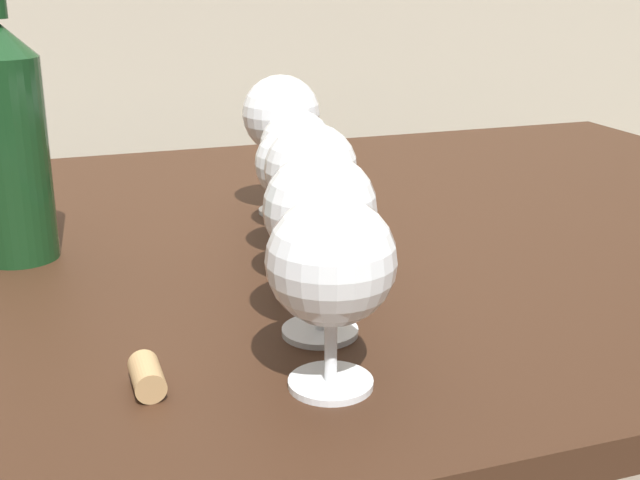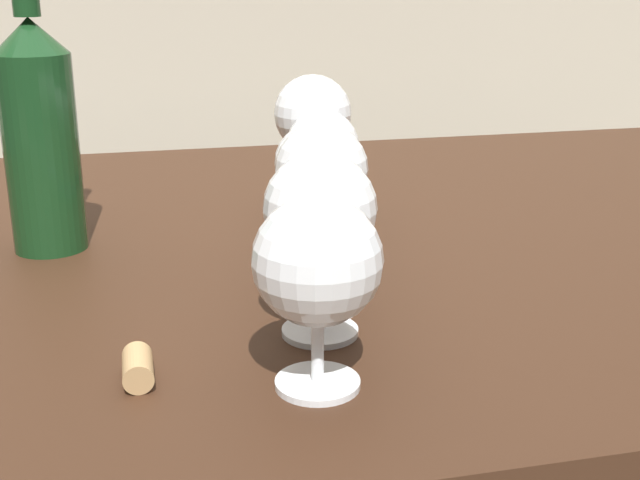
{
  "view_description": "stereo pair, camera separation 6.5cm",
  "coord_description": "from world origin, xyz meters",
  "px_view_note": "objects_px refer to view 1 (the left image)",
  "views": [
    {
      "loc": [
        -0.22,
        -0.84,
        1.0
      ],
      "look_at": [
        -0.02,
        -0.26,
        0.8
      ],
      "focal_mm": 46.75,
      "sensor_mm": 36.0,
      "label": 1
    },
    {
      "loc": [
        -0.16,
        -0.86,
        1.0
      ],
      "look_at": [
        -0.02,
        -0.26,
        0.8
      ],
      "focal_mm": 46.75,
      "sensor_mm": 36.0,
      "label": 2
    }
  ],
  "objects_px": {
    "wine_glass_merlot": "(314,175)",
    "wine_glass_white": "(295,167)",
    "wine_glass_rose": "(331,263)",
    "wine_glass_pinot": "(297,150)",
    "wine_bottle": "(8,136)",
    "wine_glass_port": "(320,214)",
    "cork": "(147,376)",
    "wine_glass_chardonnay": "(281,117)"
  },
  "relations": [
    {
      "from": "wine_bottle",
      "to": "wine_glass_rose",
      "type": "bearing_deg",
      "value": -60.18
    },
    {
      "from": "wine_glass_white",
      "to": "wine_bottle",
      "type": "xyz_separation_m",
      "value": [
        -0.26,
        0.1,
        0.03
      ]
    },
    {
      "from": "wine_glass_rose",
      "to": "wine_glass_pinot",
      "type": "xyz_separation_m",
      "value": [
        0.08,
        0.34,
        0.0
      ]
    },
    {
      "from": "wine_glass_port",
      "to": "wine_glass_white",
      "type": "bearing_deg",
      "value": 78.78
    },
    {
      "from": "wine_glass_chardonnay",
      "to": "wine_bottle",
      "type": "height_order",
      "value": "wine_bottle"
    },
    {
      "from": "wine_glass_chardonnay",
      "to": "wine_glass_merlot",
      "type": "bearing_deg",
      "value": -100.32
    },
    {
      "from": "wine_glass_pinot",
      "to": "wine_bottle",
      "type": "height_order",
      "value": "wine_bottle"
    },
    {
      "from": "wine_glass_rose",
      "to": "wine_glass_merlot",
      "type": "distance_m",
      "value": 0.18
    },
    {
      "from": "wine_glass_pinot",
      "to": "wine_glass_rose",
      "type": "bearing_deg",
      "value": -103.78
    },
    {
      "from": "wine_glass_rose",
      "to": "wine_glass_port",
      "type": "distance_m",
      "value": 0.09
    },
    {
      "from": "wine_glass_port",
      "to": "wine_glass_merlot",
      "type": "xyz_separation_m",
      "value": [
        0.02,
        0.08,
        0.01
      ]
    },
    {
      "from": "wine_glass_white",
      "to": "wine_glass_pinot",
      "type": "height_order",
      "value": "same"
    },
    {
      "from": "wine_glass_merlot",
      "to": "wine_glass_chardonnay",
      "type": "xyz_separation_m",
      "value": [
        0.05,
        0.26,
        0.01
      ]
    },
    {
      "from": "wine_bottle",
      "to": "cork",
      "type": "xyz_separation_m",
      "value": [
        0.08,
        -0.32,
        -0.11
      ]
    },
    {
      "from": "wine_glass_chardonnay",
      "to": "cork",
      "type": "distance_m",
      "value": 0.46
    },
    {
      "from": "wine_glass_port",
      "to": "wine_glass_merlot",
      "type": "relative_size",
      "value": 0.96
    },
    {
      "from": "wine_glass_rose",
      "to": "wine_glass_merlot",
      "type": "relative_size",
      "value": 0.89
    },
    {
      "from": "wine_glass_rose",
      "to": "wine_bottle",
      "type": "xyz_separation_m",
      "value": [
        -0.21,
        0.36,
        0.03
      ]
    },
    {
      "from": "wine_glass_port",
      "to": "wine_glass_pinot",
      "type": "height_order",
      "value": "wine_glass_port"
    },
    {
      "from": "wine_glass_rose",
      "to": "wine_glass_chardonnay",
      "type": "height_order",
      "value": "wine_glass_chardonnay"
    },
    {
      "from": "wine_glass_merlot",
      "to": "wine_glass_chardonnay",
      "type": "height_order",
      "value": "wine_glass_chardonnay"
    },
    {
      "from": "wine_bottle",
      "to": "cork",
      "type": "relative_size",
      "value": 7.77
    },
    {
      "from": "wine_glass_white",
      "to": "wine_bottle",
      "type": "relative_size",
      "value": 0.42
    },
    {
      "from": "wine_glass_port",
      "to": "wine_glass_white",
      "type": "distance_m",
      "value": 0.18
    },
    {
      "from": "wine_bottle",
      "to": "cork",
      "type": "distance_m",
      "value": 0.35
    },
    {
      "from": "wine_glass_chardonnay",
      "to": "wine_bottle",
      "type": "distance_m",
      "value": 0.31
    },
    {
      "from": "wine_bottle",
      "to": "wine_glass_white",
      "type": "bearing_deg",
      "value": -20.11
    },
    {
      "from": "wine_glass_rose",
      "to": "wine_glass_white",
      "type": "bearing_deg",
      "value": 77.81
    },
    {
      "from": "wine_glass_merlot",
      "to": "wine_glass_white",
      "type": "height_order",
      "value": "wine_glass_merlot"
    },
    {
      "from": "wine_glass_pinot",
      "to": "wine_glass_chardonnay",
      "type": "xyz_separation_m",
      "value": [
        0.01,
        0.09,
        0.02
      ]
    },
    {
      "from": "wine_glass_merlot",
      "to": "wine_glass_pinot",
      "type": "bearing_deg",
      "value": 77.37
    },
    {
      "from": "wine_glass_rose",
      "to": "wine_glass_white",
      "type": "xyz_separation_m",
      "value": [
        0.06,
        0.26,
        0.0
      ]
    },
    {
      "from": "wine_glass_rose",
      "to": "wine_bottle",
      "type": "bearing_deg",
      "value": 119.82
    },
    {
      "from": "wine_glass_rose",
      "to": "cork",
      "type": "distance_m",
      "value": 0.15
    },
    {
      "from": "wine_glass_pinot",
      "to": "wine_glass_chardonnay",
      "type": "bearing_deg",
      "value": 84.41
    },
    {
      "from": "wine_glass_port",
      "to": "wine_bottle",
      "type": "height_order",
      "value": "wine_bottle"
    },
    {
      "from": "wine_glass_merlot",
      "to": "cork",
      "type": "bearing_deg",
      "value": -141.56
    },
    {
      "from": "wine_glass_white",
      "to": "cork",
      "type": "bearing_deg",
      "value": -128.56
    },
    {
      "from": "wine_glass_port",
      "to": "wine_glass_white",
      "type": "xyz_separation_m",
      "value": [
        0.04,
        0.18,
        -0.01
      ]
    },
    {
      "from": "wine_glass_merlot",
      "to": "wine_glass_white",
      "type": "distance_m",
      "value": 0.09
    },
    {
      "from": "wine_glass_chardonnay",
      "to": "wine_glass_rose",
      "type": "bearing_deg",
      "value": -102.18
    },
    {
      "from": "wine_glass_pinot",
      "to": "wine_bottle",
      "type": "relative_size",
      "value": 0.42
    }
  ]
}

